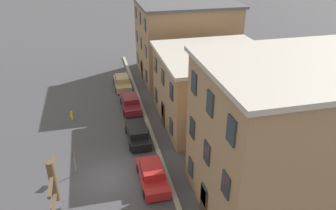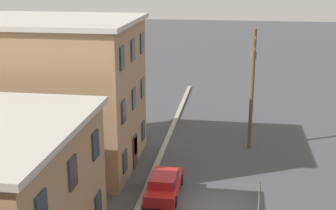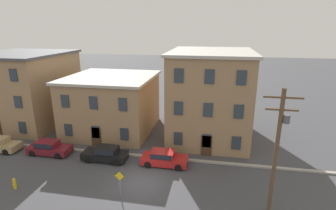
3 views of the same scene
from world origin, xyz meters
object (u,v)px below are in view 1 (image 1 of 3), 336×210
car_maroon (131,102)px  car_black (138,134)px  fire_hydrant (72,115)px  car_red (152,174)px  car_tan (122,82)px  caution_sign (74,158)px

car_maroon → car_black: same height
fire_hydrant → car_maroon: bearing=99.3°
fire_hydrant → car_red: bearing=28.3°
car_tan → caution_sign: (15.73, -5.36, 0.80)m
car_maroon → caution_sign: bearing=-29.4°
car_black → car_red: 5.86m
car_red → car_black: bearing=-178.2°
caution_sign → fire_hydrant: caution_sign is taller
caution_sign → fire_hydrant: 9.03m
caution_sign → fire_hydrant: (-8.95, -0.47, -1.06)m
car_maroon → caution_sign: size_ratio=1.87×
caution_sign → car_red: bearing=67.9°
car_tan → car_black: bearing=0.2°
car_maroon → car_black: bearing=-1.8°
car_black → car_red: bearing=1.8°
car_tan → car_maroon: bearing=2.4°
car_black → caution_sign: bearing=-56.5°
car_red → caution_sign: bearing=-112.1°
car_tan → car_maroon: (5.78, 0.25, 0.00)m
car_black → fire_hydrant: car_black is taller
car_black → car_red: (5.85, 0.18, 0.00)m
car_tan → fire_hydrant: (6.77, -5.83, -0.27)m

